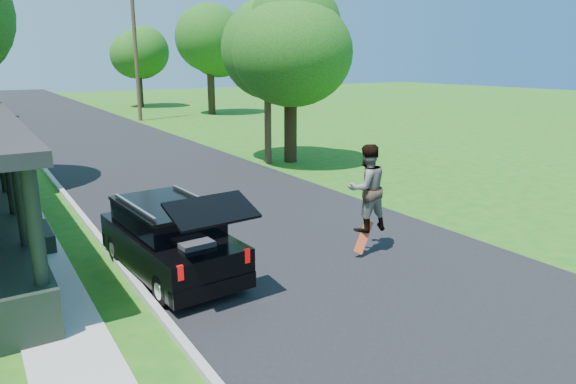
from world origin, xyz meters
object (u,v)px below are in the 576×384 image
black_suv (170,238)px  skateboarder (367,188)px  tree_right_near (289,37)px  utility_pole_near (267,51)px

black_suv → skateboarder: (4.23, -1.27, 0.79)m
skateboarder → black_suv: bearing=-11.2°
skateboarder → tree_right_near: (4.43, 10.35, 3.77)m
black_suv → skateboarder: 4.49m
black_suv → utility_pole_near: utility_pole_near is taller
tree_right_near → utility_pole_near: utility_pole_near is taller
black_suv → utility_pole_near: 12.71m
tree_right_near → utility_pole_near: (-0.96, 0.21, -0.59)m
tree_right_near → skateboarder: bearing=-113.2°
black_suv → tree_right_near: (8.66, 9.08, 4.56)m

